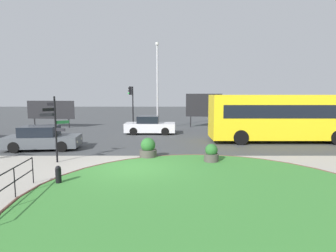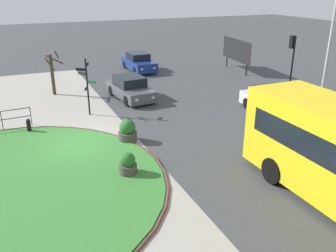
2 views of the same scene
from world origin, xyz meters
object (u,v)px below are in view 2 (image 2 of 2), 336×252
(planter_near_signpost, at_px, (128,165))
(bollard_foreground, at_px, (29,126))
(car_trailing, at_px, (139,62))
(signpost_directional, at_px, (87,83))
(lamppost_tall, at_px, (331,35))
(car_near_lane, at_px, (130,88))
(planter_kerbside, at_px, (127,132))
(traffic_light_near, at_px, (292,53))
(billboard_right, at_px, (237,50))
(car_far_lane, at_px, (272,102))
(street_tree_bare, at_px, (53,72))

(planter_near_signpost, bearing_deg, bollard_foreground, -152.27)
(car_trailing, bearing_deg, planter_near_signpost, -20.97)
(signpost_directional, height_order, lamppost_tall, lamppost_tall)
(car_near_lane, xyz_separation_m, planter_kerbside, (6.62, -2.33, -0.17))
(traffic_light_near, distance_m, planter_near_signpost, 14.08)
(bollard_foreground, height_order, billboard_right, billboard_right)
(car_far_lane, height_order, car_trailing, car_far_lane)
(lamppost_tall, bearing_deg, bollard_foreground, -100.57)
(bollard_foreground, relative_size, planter_kerbside, 0.68)
(bollard_foreground, bearing_deg, street_tree_bare, 161.93)
(bollard_foreground, xyz_separation_m, planter_kerbside, (3.02, 4.25, 0.11))
(car_trailing, relative_size, traffic_light_near, 1.12)
(planter_kerbside, bearing_deg, car_trailing, 158.65)
(car_far_lane, relative_size, car_trailing, 0.94)
(car_near_lane, xyz_separation_m, lamppost_tall, (6.66, 9.79, 3.70))
(bollard_foreground, xyz_separation_m, car_near_lane, (-3.60, 6.57, 0.28))
(bollard_foreground, xyz_separation_m, lamppost_tall, (3.05, 16.36, 3.99))
(traffic_light_near, height_order, planter_kerbside, traffic_light_near)
(billboard_right, bearing_deg, planter_near_signpost, -38.96)
(planter_near_signpost, bearing_deg, lamppost_tall, 103.44)
(car_trailing, height_order, planter_near_signpost, car_trailing)
(lamppost_tall, xyz_separation_m, planter_kerbside, (-0.03, -12.11, -3.87))
(planter_kerbside, bearing_deg, car_far_lane, 93.23)
(signpost_directional, relative_size, traffic_light_near, 0.81)
(bollard_foreground, distance_m, car_far_lane, 13.42)
(signpost_directional, height_order, street_tree_bare, signpost_directional)
(signpost_directional, relative_size, car_near_lane, 0.73)
(billboard_right, bearing_deg, bollard_foreground, -59.48)
(planter_kerbside, bearing_deg, street_tree_bare, -167.09)
(planter_kerbside, bearing_deg, planter_near_signpost, -17.44)
(bollard_foreground, xyz_separation_m, billboard_right, (-7.69, 17.51, 1.37))
(car_near_lane, distance_m, car_trailing, 8.28)
(lamppost_tall, bearing_deg, signpost_directional, -109.01)
(signpost_directional, xyz_separation_m, street_tree_bare, (-4.97, -1.26, -0.30))
(car_trailing, relative_size, lamppost_tall, 0.56)
(car_trailing, bearing_deg, car_far_lane, 13.46)
(billboard_right, bearing_deg, street_tree_bare, -78.40)
(car_far_lane, bearing_deg, lamppost_tall, 81.91)
(car_near_lane, height_order, car_trailing, car_trailing)
(lamppost_tall, distance_m, planter_near_signpost, 14.04)
(traffic_light_near, distance_m, billboard_right, 8.54)
(car_far_lane, relative_size, planter_near_signpost, 4.42)
(bollard_foreground, bearing_deg, signpost_directional, 113.08)
(bollard_foreground, bearing_deg, car_trailing, 138.83)
(signpost_directional, bearing_deg, car_near_lane, 124.02)
(signpost_directional, bearing_deg, car_trailing, 146.59)
(signpost_directional, xyz_separation_m, planter_kerbside, (4.45, 0.89, -1.39))
(traffic_light_near, bearing_deg, planter_near_signpost, 105.60)
(lamppost_tall, xyz_separation_m, billboard_right, (-10.74, 1.15, -2.62))
(signpost_directional, xyz_separation_m, planter_near_signpost, (7.61, -0.10, -1.44))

